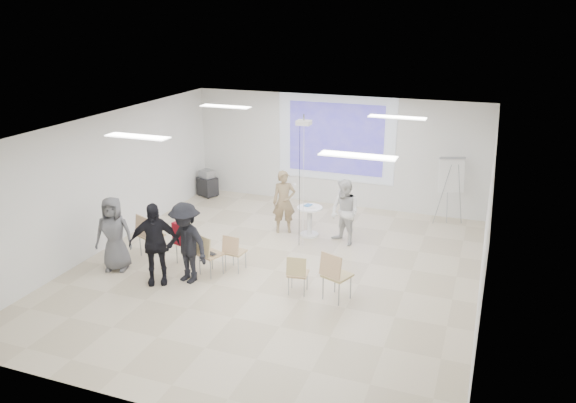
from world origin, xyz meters
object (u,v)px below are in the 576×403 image
(player_right, at_px, (345,209))
(audience_outer, at_px, (114,230))
(chair_center, at_px, (234,250))
(chair_far_left, at_px, (148,232))
(chair_right_inner, at_px, (297,272))
(pedestal_table, at_px, (310,219))
(chair_left_inner, at_px, (208,252))
(av_cart, at_px, (207,184))
(audience_mid, at_px, (186,238))
(chair_left_mid, at_px, (185,240))
(flipchart_easel, at_px, (451,175))
(player_left, at_px, (284,198))
(chair_right_far, at_px, (335,273))
(laptop, at_px, (211,253))
(audience_left, at_px, (154,238))

(player_right, height_order, audience_outer, audience_outer)
(chair_center, bearing_deg, audience_outer, -156.45)
(chair_far_left, xyz_separation_m, audience_outer, (-0.29, -0.75, 0.31))
(chair_right_inner, bearing_deg, pedestal_table, 96.03)
(chair_far_left, relative_size, chair_left_inner, 1.10)
(av_cart, bearing_deg, chair_right_inner, -23.63)
(chair_center, xyz_separation_m, audience_mid, (-0.67, -0.72, 0.45))
(chair_center, xyz_separation_m, audience_outer, (-2.32, -0.75, 0.40))
(chair_left_mid, height_order, flipchart_easel, flipchart_easel)
(player_right, bearing_deg, audience_mid, -98.27)
(audience_mid, relative_size, audience_outer, 1.06)
(player_left, relative_size, flipchart_easel, 1.00)
(player_right, xyz_separation_m, chair_center, (-1.74, -2.19, -0.37))
(chair_left_inner, distance_m, chair_right_far, 2.67)
(chair_far_left, bearing_deg, player_left, 70.00)
(player_left, height_order, chair_right_inner, player_left)
(chair_left_mid, bearing_deg, player_left, 79.88)
(pedestal_table, xyz_separation_m, chair_far_left, (-2.89, -2.37, 0.16))
(flipchart_easel, bearing_deg, player_right, -156.75)
(pedestal_table, relative_size, audience_mid, 0.40)
(av_cart, bearing_deg, laptop, -37.73)
(player_right, distance_m, av_cart, 5.05)
(audience_mid, bearing_deg, flipchart_easel, 64.16)
(player_right, xyz_separation_m, chair_left_mid, (-2.84, -2.24, -0.30))
(chair_right_inner, xyz_separation_m, audience_left, (-2.75, -0.50, 0.48))
(chair_center, bearing_deg, audience_left, -134.97)
(pedestal_table, height_order, audience_mid, audience_mid)
(chair_far_left, bearing_deg, chair_left_inner, 10.42)
(av_cart, bearing_deg, chair_far_left, -55.71)
(audience_outer, bearing_deg, chair_center, 0.01)
(chair_far_left, height_order, audience_outer, audience_outer)
(audience_left, bearing_deg, laptop, 13.17)
(chair_left_mid, height_order, chair_right_far, chair_right_far)
(pedestal_table, height_order, audience_left, audience_left)
(chair_left_inner, relative_size, chair_center, 1.09)
(pedestal_table, distance_m, flipchart_easel, 3.68)
(chair_right_far, bearing_deg, chair_left_mid, -166.28)
(audience_mid, bearing_deg, chair_right_inner, 22.09)
(chair_left_inner, relative_size, av_cart, 1.13)
(laptop, height_order, av_cart, av_cart)
(audience_mid, bearing_deg, chair_left_mid, 138.82)
(player_right, relative_size, av_cart, 2.18)
(audience_outer, xyz_separation_m, flipchart_easel, (6.18, 5.06, 0.39))
(chair_left_inner, bearing_deg, laptop, 94.38)
(chair_far_left, relative_size, chair_left_mid, 1.04)
(chair_left_mid, bearing_deg, audience_outer, -132.38)
(chair_left_inner, distance_m, audience_left, 1.11)
(chair_left_inner, bearing_deg, player_right, 71.25)
(player_right, relative_size, audience_left, 0.89)
(audience_outer, height_order, av_cart, audience_outer)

